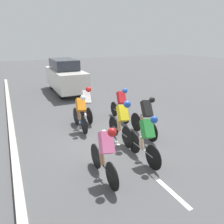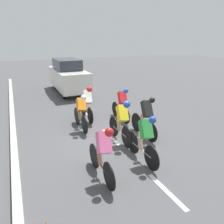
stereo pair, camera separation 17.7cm
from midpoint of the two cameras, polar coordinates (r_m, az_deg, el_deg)
ground_plane at (r=8.01m, az=0.04°, el=-6.27°), size 60.00×60.00×0.00m
lane_stripe_near at (r=5.61m, az=14.97°, el=-19.26°), size 0.12×1.40×0.01m
lane_stripe_mid at (r=7.93m, az=0.34°, el=-6.53°), size 0.12×1.40×0.01m
lane_stripe_far at (r=10.71m, az=-6.84°, el=0.26°), size 0.12×1.40×0.01m
curb at (r=7.31m, az=-23.47°, el=-10.00°), size 0.20×26.65×0.14m
cyclist_pink at (r=5.42m, az=-1.43°, el=-10.30°), size 0.41×1.70×1.48m
cyclist_red at (r=9.26m, az=3.12°, el=2.28°), size 0.40×1.68×1.45m
cyclist_orange at (r=8.39m, az=-7.50°, el=0.19°), size 0.39×1.74×1.44m
cyclist_black at (r=7.76m, az=9.42°, el=-1.10°), size 0.40×1.70×1.53m
cyclist_green at (r=6.22m, az=9.25°, el=-6.67°), size 0.41×1.70×1.46m
cyclist_yellow at (r=7.28m, az=3.25°, el=-2.14°), size 0.39×1.72×1.53m
cyclist_white at (r=9.26m, az=-5.97°, el=2.48°), size 0.38×1.68×1.53m
support_car at (r=14.44m, az=-11.03°, el=9.25°), size 1.70×4.54×2.10m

